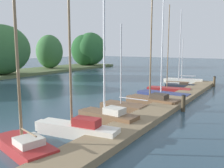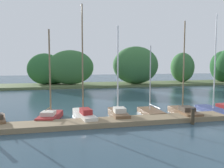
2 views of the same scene
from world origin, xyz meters
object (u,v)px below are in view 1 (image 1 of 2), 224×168
object	(u,v)px
sailboat_4	(122,105)
sailboat_9	(182,81)
sailboat_8	(180,84)
mooring_piling_1	(183,103)
sailboat_3	(107,115)
sailboat_7	(168,88)
sailboat_6	(162,93)
sailboat_2	(75,126)
mooring_piling_2	(214,81)
sailboat_5	(152,99)
sailboat_1	(24,143)

from	to	relation	value
sailboat_4	sailboat_9	world-z (taller)	sailboat_4
sailboat_8	mooring_piling_1	size ratio (longest dim) A/B	7.19
sailboat_3	sailboat_7	world-z (taller)	sailboat_7
sailboat_4	sailboat_7	distance (m)	8.05
sailboat_6	sailboat_7	bearing A→B (deg)	-79.93
sailboat_2	mooring_piling_2	bearing A→B (deg)	-106.54
sailboat_9	sailboat_3	bearing A→B (deg)	80.33
mooring_piling_1	mooring_piling_2	world-z (taller)	mooring_piling_2
mooring_piling_1	mooring_piling_2	bearing A→B (deg)	0.80
sailboat_6	sailboat_8	xyz separation A→B (m)	(5.54, 0.18, 0.07)
mooring_piling_2	mooring_piling_1	bearing A→B (deg)	-179.20
sailboat_2	sailboat_5	bearing A→B (deg)	-101.34
sailboat_7	sailboat_8	xyz separation A→B (m)	(3.06, -0.19, 0.07)
sailboat_5	sailboat_1	bearing A→B (deg)	87.99
sailboat_4	sailboat_6	world-z (taller)	sailboat_6
sailboat_5	sailboat_6	distance (m)	3.17
sailboat_6	mooring_piling_2	world-z (taller)	sailboat_6
sailboat_2	mooring_piling_1	size ratio (longest dim) A/B	7.77
sailboat_6	sailboat_2	bearing A→B (deg)	91.38
sailboat_7	mooring_piling_2	size ratio (longest dim) A/B	7.00
sailboat_2	sailboat_4	bearing A→B (deg)	-90.99
sailboat_5	sailboat_7	world-z (taller)	sailboat_7
mooring_piling_1	sailboat_1	bearing A→B (deg)	159.65
sailboat_7	mooring_piling_1	xyz separation A→B (m)	(-6.40, -3.33, 0.24)
sailboat_8	mooring_piling_2	world-z (taller)	sailboat_8
sailboat_8	mooring_piling_1	bearing A→B (deg)	97.76
sailboat_1	sailboat_2	world-z (taller)	sailboat_2
sailboat_1	sailboat_5	bearing A→B (deg)	-81.79
sailboat_1	sailboat_4	distance (m)	8.09
sailboat_4	sailboat_1	bearing A→B (deg)	90.52
sailboat_7	sailboat_5	bearing A→B (deg)	88.24
sailboat_5	sailboat_7	xyz separation A→B (m)	(5.62, 0.78, -0.08)
sailboat_7	sailboat_3	bearing A→B (deg)	82.13
sailboat_1	sailboat_3	size ratio (longest dim) A/B	0.95
sailboat_1	sailboat_2	size ratio (longest dim) A/B	0.79
sailboat_2	mooring_piling_1	world-z (taller)	sailboat_2
sailboat_4	sailboat_9	xyz separation A→B (m)	(14.15, 0.07, 0.04)
sailboat_2	sailboat_8	world-z (taller)	sailboat_2
sailboat_3	sailboat_7	xyz separation A→B (m)	(11.00, 0.35, -0.11)
sailboat_3	sailboat_4	bearing A→B (deg)	-73.09
sailboat_3	sailboat_6	size ratio (longest dim) A/B	0.85
sailboat_4	mooring_piling_2	size ratio (longest dim) A/B	4.99
sailboat_4	sailboat_2	bearing A→B (deg)	96.92
sailboat_2	sailboat_4	size ratio (longest dim) A/B	1.51
sailboat_5	sailboat_7	distance (m)	5.68
sailboat_6	mooring_piling_2	bearing A→B (deg)	-107.94
sailboat_6	mooring_piling_2	distance (m)	8.36
mooring_piling_2	sailboat_3	bearing A→B (deg)	170.27
sailboat_4	mooring_piling_2	distance (m)	13.90
sailboat_4	mooring_piling_1	world-z (taller)	sailboat_4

